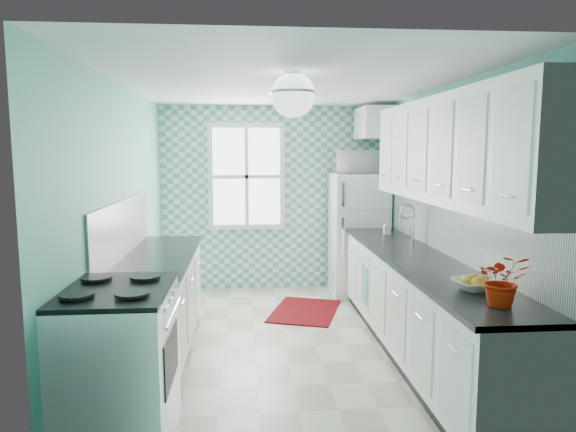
{
  "coord_description": "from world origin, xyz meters",
  "views": [
    {
      "loc": [
        -0.38,
        -4.81,
        1.89
      ],
      "look_at": [
        0.05,
        0.25,
        1.25
      ],
      "focal_mm": 32.0,
      "sensor_mm": 36.0,
      "label": 1
    }
  ],
  "objects": [
    {
      "name": "floor",
      "position": [
        0.0,
        0.0,
        -0.01
      ],
      "size": [
        3.0,
        4.4,
        0.02
      ],
      "primitive_type": "cube",
      "color": "beige",
      "rests_on": "ground"
    },
    {
      "name": "ceiling",
      "position": [
        0.0,
        0.0,
        2.51
      ],
      "size": [
        3.0,
        4.4,
        0.02
      ],
      "primitive_type": "cube",
      "color": "white",
      "rests_on": "wall_back"
    },
    {
      "name": "wall_back",
      "position": [
        0.0,
        2.21,
        1.25
      ],
      "size": [
        3.0,
        0.02,
        2.5
      ],
      "primitive_type": "cube",
      "color": "#65C0B0",
      "rests_on": "floor"
    },
    {
      "name": "wall_front",
      "position": [
        0.0,
        -2.21,
        1.25
      ],
      "size": [
        3.0,
        0.02,
        2.5
      ],
      "primitive_type": "cube",
      "color": "#65C0B0",
      "rests_on": "floor"
    },
    {
      "name": "wall_left",
      "position": [
        -1.51,
        0.0,
        1.25
      ],
      "size": [
        0.02,
        4.4,
        2.5
      ],
      "primitive_type": "cube",
      "color": "#65C0B0",
      "rests_on": "floor"
    },
    {
      "name": "wall_right",
      "position": [
        1.51,
        0.0,
        1.25
      ],
      "size": [
        0.02,
        4.4,
        2.5
      ],
      "primitive_type": "cube",
      "color": "#65C0B0",
      "rests_on": "floor"
    },
    {
      "name": "accent_wall",
      "position": [
        0.0,
        2.19,
        1.25
      ],
      "size": [
        3.0,
        0.01,
        2.5
      ],
      "primitive_type": "cube",
      "color": "#54AB93",
      "rests_on": "wall_back"
    },
    {
      "name": "window",
      "position": [
        -0.35,
        2.16,
        1.55
      ],
      "size": [
        1.04,
        0.05,
        1.44
      ],
      "color": "white",
      "rests_on": "wall_back"
    },
    {
      "name": "backsplash_right",
      "position": [
        1.49,
        -0.4,
        1.2
      ],
      "size": [
        0.02,
        3.6,
        0.51
      ],
      "primitive_type": "cube",
      "color": "white",
      "rests_on": "wall_right"
    },
    {
      "name": "backsplash_left",
      "position": [
        -1.49,
        -0.07,
        1.2
      ],
      "size": [
        0.02,
        2.15,
        0.51
      ],
      "primitive_type": "cube",
      "color": "white",
      "rests_on": "wall_left"
    },
    {
      "name": "upper_cabinets_right",
      "position": [
        1.33,
        -0.6,
        1.9
      ],
      "size": [
        0.33,
        3.2,
        0.9
      ],
      "primitive_type": "cube",
      "color": "white",
      "rests_on": "wall_right"
    },
    {
      "name": "upper_cabinet_fridge",
      "position": [
        1.3,
        1.83,
        2.25
      ],
      "size": [
        0.4,
        0.74,
        0.4
      ],
      "primitive_type": "cube",
      "color": "white",
      "rests_on": "wall_right"
    },
    {
      "name": "ceiling_light",
      "position": [
        0.0,
        -0.8,
        2.32
      ],
      "size": [
        0.34,
        0.34,
        0.35
      ],
      "color": "silver",
      "rests_on": "ceiling"
    },
    {
      "name": "base_cabinets_right",
      "position": [
        1.2,
        -0.4,
        0.45
      ],
      "size": [
        0.6,
        3.6,
        0.9
      ],
      "primitive_type": "cube",
      "color": "white",
      "rests_on": "floor"
    },
    {
      "name": "countertop_right",
      "position": [
        1.19,
        -0.4,
        0.92
      ],
      "size": [
        0.63,
        3.6,
        0.04
      ],
      "primitive_type": "cube",
      "color": "black",
      "rests_on": "base_cabinets_right"
    },
    {
      "name": "base_cabinets_left",
      "position": [
        -1.2,
        -0.07,
        0.45
      ],
      "size": [
        0.6,
        2.15,
        0.9
      ],
      "primitive_type": "cube",
      "color": "white",
      "rests_on": "floor"
    },
    {
      "name": "countertop_left",
      "position": [
        -1.19,
        -0.07,
        0.92
      ],
      "size": [
        0.63,
        2.15,
        0.04
      ],
      "primitive_type": "cube",
      "color": "black",
      "rests_on": "base_cabinets_left"
    },
    {
      "name": "fridge",
      "position": [
        1.11,
        1.77,
        0.8
      ],
      "size": [
        0.7,
        0.7,
        1.61
      ],
      "rotation": [
        0.0,
        0.0,
        -0.02
      ],
      "color": "silver",
      "rests_on": "floor"
    },
    {
      "name": "stove",
      "position": [
        -1.2,
        -1.62,
        0.54
      ],
      "size": [
        0.68,
        0.86,
        1.03
      ],
      "rotation": [
        0.0,
        0.0,
        -0.05
      ],
      "color": "white",
      "rests_on": "floor"
    },
    {
      "name": "sink",
      "position": [
        1.2,
        0.36,
        0.93
      ],
      "size": [
        0.48,
        0.41,
        0.53
      ],
      "rotation": [
        0.0,
        0.0,
        -0.03
      ],
      "color": "silver",
      "rests_on": "countertop_right"
    },
    {
      "name": "rug",
      "position": [
        0.32,
        1.05,
        0.01
      ],
      "size": [
        1.0,
        1.19,
        0.02
      ],
      "primitive_type": "cube",
      "rotation": [
        0.0,
        0.0,
        -0.32
      ],
      "color": "#790805",
      "rests_on": "floor"
    },
    {
      "name": "dish_towel",
      "position": [
        0.89,
        0.43,
        0.48
      ],
      "size": [
        0.09,
        0.26,
        0.39
      ],
      "primitive_type": "cube",
      "rotation": [
        0.0,
        0.0,
        0.28
      ],
      "color": "#5CB195",
      "rests_on": "base_cabinets_right"
    },
    {
      "name": "fruit_bowl",
      "position": [
        1.2,
        -1.48,
        0.98
      ],
      "size": [
        0.31,
        0.31,
        0.07
      ],
      "primitive_type": "imported",
      "rotation": [
        0.0,
        0.0,
        0.07
      ],
      "color": "white",
      "rests_on": "countertop_right"
    },
    {
      "name": "potted_plant",
      "position": [
        1.2,
        -1.85,
        1.11
      ],
      "size": [
        0.36,
        0.33,
        0.33
      ],
      "primitive_type": "imported",
      "rotation": [
        0.0,
        0.0,
        -0.29
      ],
      "color": "#B21D2F",
      "rests_on": "countertop_right"
    },
    {
      "name": "soap_bottle",
      "position": [
        1.25,
        0.91,
        1.02
      ],
      "size": [
        0.08,
        0.08,
        0.16
      ],
      "primitive_type": "imported",
      "rotation": [
        0.0,
        0.0,
        -0.05
      ],
      "color": "#A4BEC8",
      "rests_on": "countertop_right"
    },
    {
      "name": "microwave",
      "position": [
        1.11,
        1.77,
        1.76
      ],
      "size": [
        0.57,
        0.41,
        0.3
      ],
      "primitive_type": "imported",
      "rotation": [
        0.0,
        0.0,
        3.21
      ],
      "color": "silver",
      "rests_on": "fridge"
    }
  ]
}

